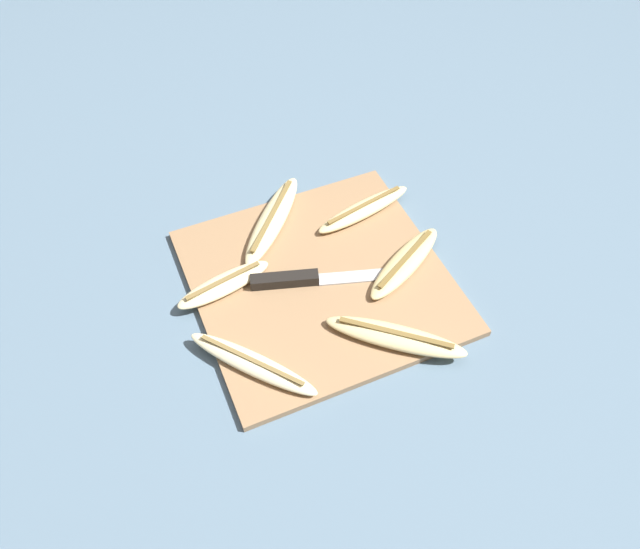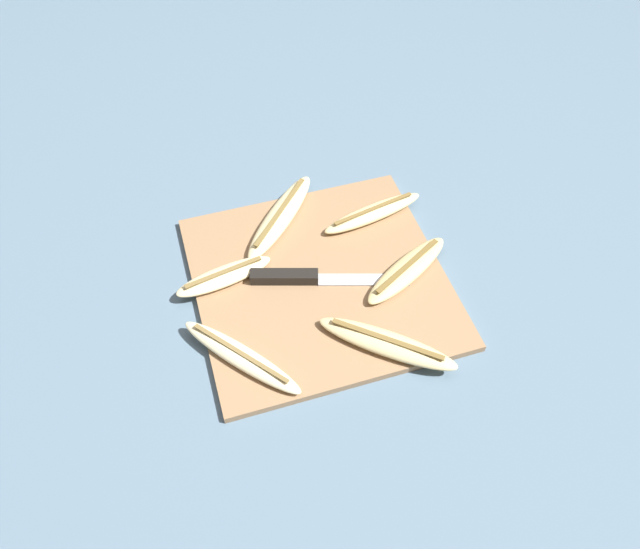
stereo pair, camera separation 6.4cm
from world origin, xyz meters
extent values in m
plane|color=slate|center=(0.00, 0.00, 0.00)|extent=(4.00, 4.00, 0.00)
cube|color=#997551|center=(0.00, 0.00, 0.01)|extent=(0.37, 0.38, 0.01)
cube|color=black|center=(-0.01, -0.05, 0.02)|extent=(0.05, 0.10, 0.02)
cube|color=#B7BABF|center=(0.02, 0.06, 0.01)|extent=(0.06, 0.14, 0.00)
ellipsoid|color=#DBC684|center=(0.03, 0.13, 0.02)|extent=(0.12, 0.17, 0.02)
cube|color=brown|center=(0.03, 0.13, 0.03)|extent=(0.08, 0.13, 0.00)
ellipsoid|color=beige|center=(0.11, -0.15, 0.02)|extent=(0.18, 0.15, 0.02)
cube|color=olive|center=(0.11, -0.15, 0.03)|extent=(0.13, 0.11, 0.00)
ellipsoid|color=beige|center=(-0.04, -0.14, 0.02)|extent=(0.07, 0.16, 0.02)
cube|color=olive|center=(-0.04, -0.14, 0.03)|extent=(0.03, 0.12, 0.00)
ellipsoid|color=beige|center=(-0.10, 0.12, 0.02)|extent=(0.07, 0.18, 0.02)
cube|color=olive|center=(-0.10, 0.12, 0.03)|extent=(0.04, 0.14, 0.00)
ellipsoid|color=beige|center=(-0.14, -0.03, 0.02)|extent=(0.18, 0.17, 0.02)
cube|color=olive|center=(-0.14, -0.03, 0.03)|extent=(0.13, 0.12, 0.00)
ellipsoid|color=beige|center=(0.14, 0.05, 0.02)|extent=(0.16, 0.18, 0.02)
cube|color=brown|center=(0.14, 0.05, 0.03)|extent=(0.11, 0.13, 0.00)
camera|label=1|loc=(0.54, -0.23, 0.76)|focal=35.00mm
camera|label=2|loc=(0.56, -0.17, 0.76)|focal=35.00mm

